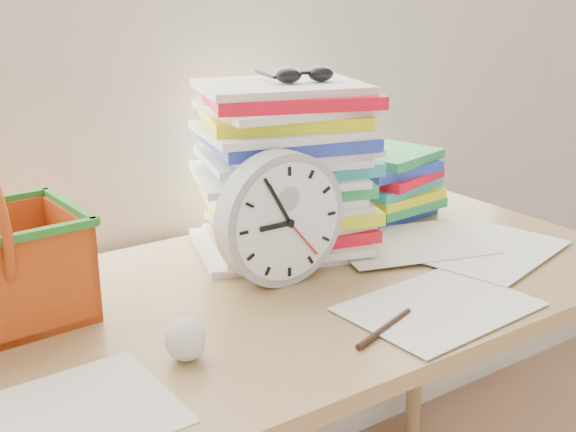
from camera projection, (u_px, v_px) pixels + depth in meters
desk at (288, 323)px, 1.34m from camera, size 1.40×0.70×0.75m
paper_stack at (285, 168)px, 1.45m from camera, size 0.40×0.35×0.34m
clock at (280, 218)px, 1.29m from camera, size 0.25×0.05×0.25m
sunglasses at (305, 74)px, 1.40m from camera, size 0.16×0.15×0.03m
book_stack at (387, 184)px, 1.69m from camera, size 0.29×0.24×0.15m
crumpled_ball at (185, 339)px, 1.05m from camera, size 0.06×0.06×0.06m
pen at (384, 328)px, 1.14m from camera, size 0.15×0.06×0.01m
scattered_papers at (288, 283)px, 1.31m from camera, size 1.26×0.42×0.02m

